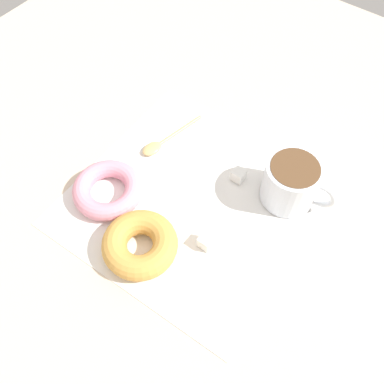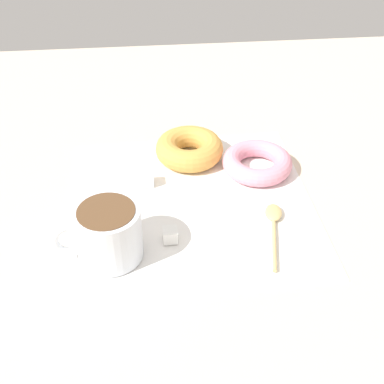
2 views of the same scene
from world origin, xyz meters
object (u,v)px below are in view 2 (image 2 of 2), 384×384
Objects in this scene: sugar_cube_extra at (147,179)px; spoon at (274,221)px; donut_near_cup at (257,162)px; donut_far at (189,149)px; sugar_cube at (170,235)px; coffee_cup at (107,232)px.

spoon is at bearing 58.31° from sugar_cube_extra.
donut_near_cup is 11.12cm from donut_far.
donut_far is 19.82cm from spoon.
sugar_cube is 12.95cm from sugar_cube_extra.
sugar_cube reaches higher than spoon.
sugar_cube_extra is (2.03, -17.26, -0.42)cm from donut_near_cup.
donut_far is 5.55× the size of sugar_cube_extra.
donut_far is at bearing 132.06° from sugar_cube_extra.
coffee_cup reaches higher than sugar_cube_extra.
sugar_cube_extra is at bearing -47.94° from donut_far.
sugar_cube is (19.00, -4.33, -0.84)cm from donut_far.
donut_near_cup reaches higher than sugar_cube.
spoon is 6.67× the size of sugar_cube.
donut_near_cup is 5.56× the size of sugar_cube_extra.
coffee_cup is 5.79× the size of sugar_cube_extra.
spoon is (-3.88, 22.54, -3.43)cm from coffee_cup.
donut_near_cup reaches higher than spoon.
donut_far is at bearing -112.75° from donut_near_cup.
spoon is at bearing -0.29° from donut_near_cup.
donut_near_cup is (-16.53, 22.60, -2.43)cm from coffee_cup.
coffee_cup is 28.11cm from donut_near_cup.
donut_far reaches higher than donut_near_cup.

